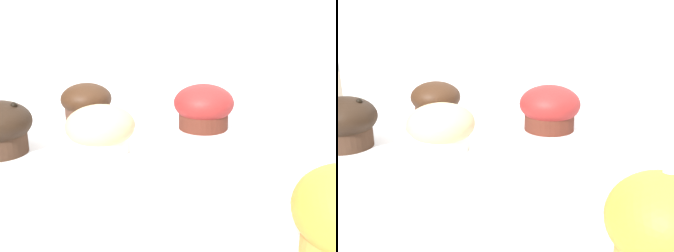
% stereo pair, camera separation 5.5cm
% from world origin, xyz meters
% --- Properties ---
extents(wall_back, '(3.20, 0.10, 1.80)m').
position_xyz_m(wall_back, '(0.00, 0.60, 0.90)').
color(wall_back, silver).
rests_on(wall_back, ground).
extents(muffin_front_center, '(0.10, 0.10, 0.07)m').
position_xyz_m(muffin_front_center, '(-0.15, -0.09, 0.99)').
color(muffin_front_center, silver).
rests_on(muffin_front_center, display_counter).
extents(muffin_front_left, '(0.09, 0.09, 0.07)m').
position_xyz_m(muffin_front_left, '(-0.28, 0.01, 0.99)').
color(muffin_front_left, '#472D21').
rests_on(muffin_front_left, display_counter).
extents(muffin_front_right, '(0.10, 0.10, 0.08)m').
position_xyz_m(muffin_front_right, '(-0.08, 0.09, 0.99)').
color(muffin_front_right, '#4B2016').
rests_on(muffin_front_right, display_counter).
extents(serving_plate, '(0.20, 0.20, 0.01)m').
position_xyz_m(serving_plate, '(0.04, -0.04, 0.96)').
color(serving_plate, beige).
rests_on(serving_plate, display_counter).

